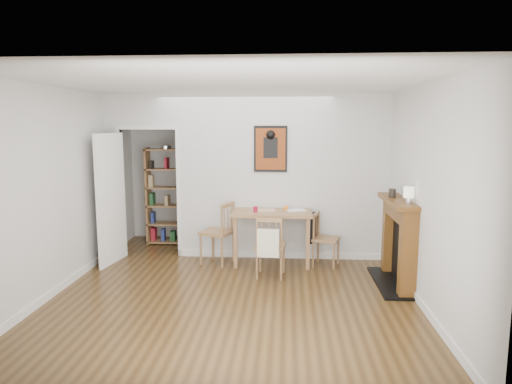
# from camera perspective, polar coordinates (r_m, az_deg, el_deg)

# --- Properties ---
(ground) EXTENTS (5.20, 5.20, 0.00)m
(ground) POSITION_cam_1_polar(r_m,az_deg,el_deg) (6.19, -2.49, -11.70)
(ground) COLOR #51381A
(ground) RESTS_ON ground
(room_shell) EXTENTS (5.20, 5.20, 5.20)m
(room_shell) POSITION_cam_1_polar(r_m,az_deg,el_deg) (7.18, -0.58, 1.80)
(room_shell) COLOR #BBBAB9
(room_shell) RESTS_ON ground
(dining_table) EXTENTS (1.20, 0.76, 0.82)m
(dining_table) POSITION_cam_1_polar(r_m,az_deg,el_deg) (7.02, 2.05, -3.14)
(dining_table) COLOR #916443
(dining_table) RESTS_ON ground
(chair_left) EXTENTS (0.62, 0.62, 0.96)m
(chair_left) POSITION_cam_1_polar(r_m,az_deg,el_deg) (7.05, -4.87, -5.11)
(chair_left) COLOR olive
(chair_left) RESTS_ON ground
(chair_right) EXTENTS (0.55, 0.51, 0.81)m
(chair_right) POSITION_cam_1_polar(r_m,az_deg,el_deg) (7.00, 8.60, -5.78)
(chair_right) COLOR olive
(chair_right) RESTS_ON ground
(chair_front) EXTENTS (0.47, 0.53, 0.87)m
(chair_front) POSITION_cam_1_polar(r_m,az_deg,el_deg) (6.44, 1.81, -6.74)
(chair_front) COLOR olive
(chair_front) RESTS_ON ground
(bookshelf) EXTENTS (0.73, 0.29, 1.73)m
(bookshelf) POSITION_cam_1_polar(r_m,az_deg,el_deg) (8.28, -11.02, -0.58)
(bookshelf) COLOR #916443
(bookshelf) RESTS_ON ground
(fireplace) EXTENTS (0.45, 1.25, 1.16)m
(fireplace) POSITION_cam_1_polar(r_m,az_deg,el_deg) (6.39, 17.46, -5.66)
(fireplace) COLOR brown
(fireplace) RESTS_ON ground
(red_glass) EXTENTS (0.07, 0.07, 0.09)m
(red_glass) POSITION_cam_1_polar(r_m,az_deg,el_deg) (6.87, -0.08, -2.16)
(red_glass) COLOR maroon
(red_glass) RESTS_ON dining_table
(orange_fruit) EXTENTS (0.07, 0.07, 0.07)m
(orange_fruit) POSITION_cam_1_polar(r_m,az_deg,el_deg) (7.03, 3.74, -2.00)
(orange_fruit) COLOR orange
(orange_fruit) RESTS_ON dining_table
(placemat) EXTENTS (0.40, 0.33, 0.00)m
(placemat) POSITION_cam_1_polar(r_m,az_deg,el_deg) (7.03, 0.95, -2.28)
(placemat) COLOR beige
(placemat) RESTS_ON dining_table
(notebook) EXTENTS (0.35, 0.29, 0.01)m
(notebook) POSITION_cam_1_polar(r_m,az_deg,el_deg) (7.02, 4.94, -2.27)
(notebook) COLOR silver
(notebook) RESTS_ON dining_table
(mantel_lamp) EXTENTS (0.13, 0.13, 0.21)m
(mantel_lamp) POSITION_cam_1_polar(r_m,az_deg,el_deg) (5.93, 18.55, -0.15)
(mantel_lamp) COLOR silver
(mantel_lamp) RESTS_ON fireplace
(ceramic_jar_a) EXTENTS (0.10, 0.10, 0.11)m
(ceramic_jar_a) POSITION_cam_1_polar(r_m,az_deg,el_deg) (6.38, 16.68, -0.13)
(ceramic_jar_a) COLOR black
(ceramic_jar_a) RESTS_ON fireplace
(ceramic_jar_b) EXTENTS (0.08, 0.08, 0.10)m
(ceramic_jar_b) POSITION_cam_1_polar(r_m,az_deg,el_deg) (6.50, 16.69, -0.04)
(ceramic_jar_b) COLOR black
(ceramic_jar_b) RESTS_ON fireplace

